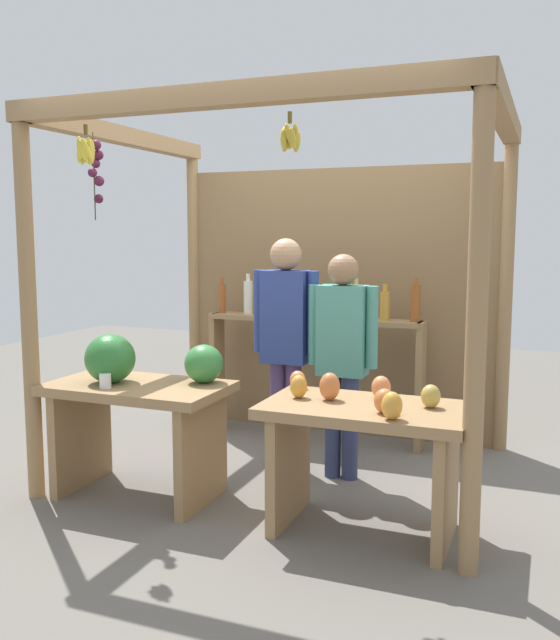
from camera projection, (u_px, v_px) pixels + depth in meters
ground_plane at (291, 470)px, 4.83m from camera, size 12.00×12.00×0.00m
market_stall at (313, 264)px, 5.08m from camera, size 2.79×2.20×2.44m
fruit_counter_left at (139, 398)px, 4.31m from camera, size 1.12×0.67×1.04m
fruit_counter_right at (364, 438)px, 3.77m from camera, size 1.12×0.64×0.88m
bottle_shelf_unit at (314, 341)px, 5.49m from camera, size 1.78×0.22×1.35m
vendor_man at (286, 332)px, 4.78m from camera, size 0.48×0.22×1.63m
vendor_woman at (342, 347)px, 4.58m from camera, size 0.48×0.21×1.53m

